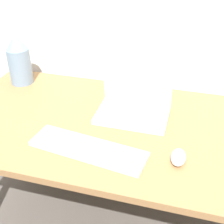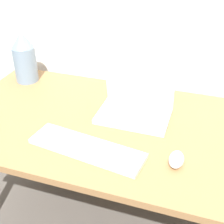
# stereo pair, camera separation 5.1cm
# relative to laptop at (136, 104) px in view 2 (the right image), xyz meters

# --- Properties ---
(desk) EXTENTS (1.47, 0.78, 0.73)m
(desk) POSITION_rel_laptop_xyz_m (-0.06, -0.11, -0.13)
(desk) COLOR olive
(desk) RESTS_ON ground_plane
(laptop) EXTENTS (0.32, 0.23, 0.24)m
(laptop) POSITION_rel_laptop_xyz_m (0.00, 0.00, 0.00)
(laptop) COLOR silver
(laptop) RESTS_ON desk
(keyboard) EXTENTS (0.47, 0.19, 0.02)m
(keyboard) POSITION_rel_laptop_xyz_m (-0.11, -0.31, -0.04)
(keyboard) COLOR silver
(keyboard) RESTS_ON desk
(mouse) EXTENTS (0.05, 0.10, 0.04)m
(mouse) POSITION_rel_laptop_xyz_m (0.23, -0.28, -0.03)
(mouse) COLOR silver
(mouse) RESTS_ON desk
(vase) EXTENTS (0.12, 0.12, 0.27)m
(vase) POSITION_rel_laptop_xyz_m (-0.65, 0.15, 0.08)
(vase) COLOR slate
(vase) RESTS_ON desk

